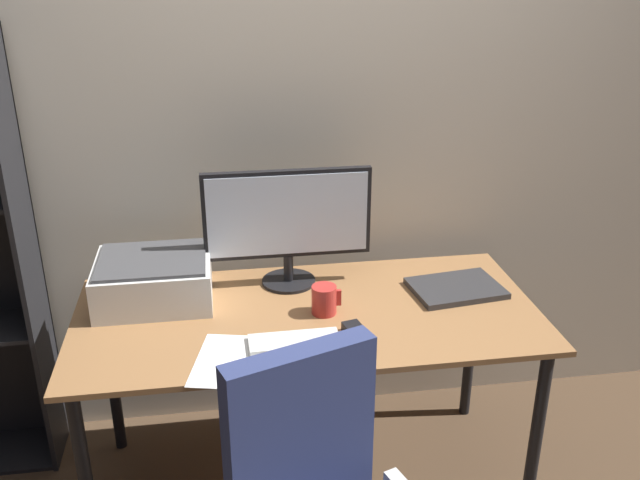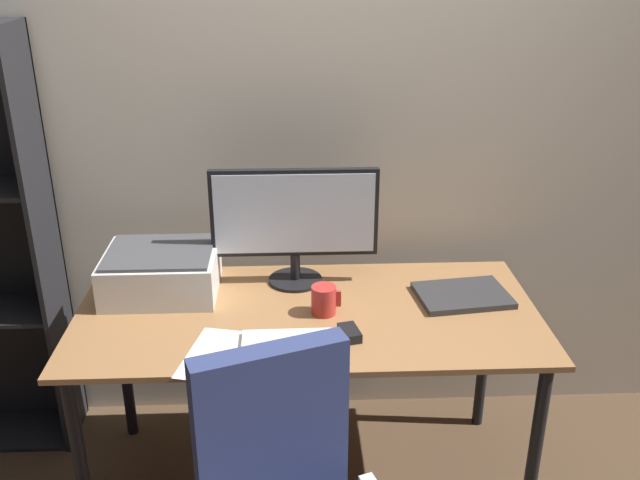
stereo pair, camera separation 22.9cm
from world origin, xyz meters
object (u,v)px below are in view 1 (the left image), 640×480
at_px(desk, 308,332).
at_px(laptop, 456,288).
at_px(mouse, 355,331).
at_px(coffee_mug, 324,300).
at_px(printer, 154,279).
at_px(keyboard, 295,342).
at_px(monitor, 288,220).

bearing_deg(desk, laptop, 7.72).
height_order(mouse, laptop, mouse).
bearing_deg(coffee_mug, printer, 161.91).
bearing_deg(keyboard, monitor, 85.46).
bearing_deg(monitor, keyboard, -93.92).
bearing_deg(desk, keyboard, -109.03).
bearing_deg(printer, monitor, 6.81).
height_order(monitor, coffee_mug, monitor).
xyz_separation_m(monitor, mouse, (0.17, -0.41, -0.24)).
xyz_separation_m(desk, printer, (-0.52, 0.18, 0.16)).
bearing_deg(laptop, printer, 167.22).
bearing_deg(keyboard, laptop, 23.00).
bearing_deg(laptop, mouse, -156.86).
xyz_separation_m(monitor, laptop, (0.60, -0.16, -0.24)).
relative_size(monitor, laptop, 1.90).
distance_m(desk, laptop, 0.57).
distance_m(keyboard, coffee_mug, 0.23).
distance_m(keyboard, printer, 0.59).
relative_size(monitor, printer, 1.52).
relative_size(desk, printer, 3.99).
xyz_separation_m(monitor, keyboard, (-0.03, -0.43, -0.25)).
relative_size(keyboard, mouse, 3.02).
bearing_deg(keyboard, mouse, 5.54).
distance_m(desk, coffee_mug, 0.14).
xyz_separation_m(monitor, coffee_mug, (0.10, -0.25, -0.20)).
height_order(desk, monitor, monitor).
height_order(monitor, keyboard, monitor).
distance_m(monitor, keyboard, 0.50).
bearing_deg(printer, keyboard, -39.52).
bearing_deg(coffee_mug, monitor, 111.14).
bearing_deg(mouse, monitor, 99.26).
distance_m(coffee_mug, laptop, 0.51).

